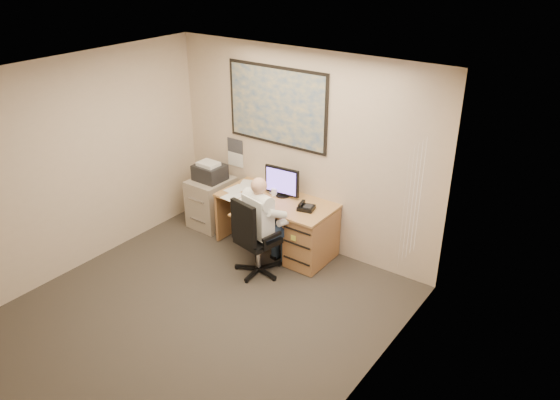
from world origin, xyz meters
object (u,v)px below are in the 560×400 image
Objects in this scene: office_chair at (257,252)px; filing_cabinet at (211,198)px; person at (259,226)px; desk at (298,226)px.

filing_cabinet is at bearing 164.75° from office_chair.
filing_cabinet is 0.77× the size of person.
office_chair is at bearing -104.01° from desk.
desk is 1.23× the size of person.
office_chair is 0.35m from person.
person is (1.36, -0.60, 0.22)m from filing_cabinet.
desk is at bearing 86.99° from office_chair.
filing_cabinet is at bearing -179.85° from desk.
person reaches higher than filing_cabinet.
filing_cabinet is 1.53m from office_chair.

